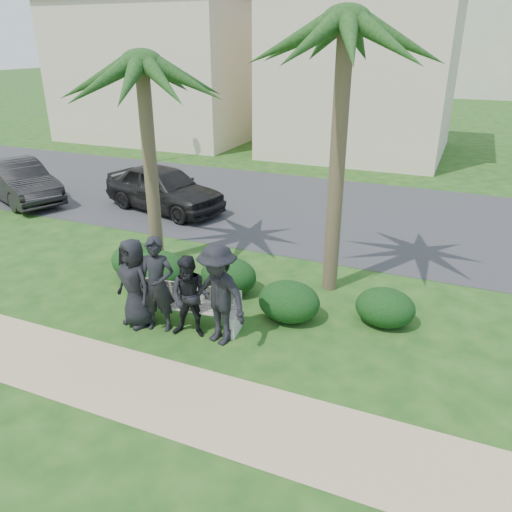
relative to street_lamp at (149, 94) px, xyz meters
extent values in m
plane|color=#164213|center=(9.00, -12.00, -2.94)|extent=(160.00, 160.00, 0.00)
cube|color=tan|center=(9.00, -13.80, -2.94)|extent=(30.00, 1.60, 0.01)
cube|color=#2D2D30|center=(9.00, -4.00, -2.94)|extent=(160.00, 8.00, 0.01)
cube|color=beige|center=(-3.00, 6.00, 0.56)|extent=(10.00, 8.00, 7.00)
cube|color=beige|center=(8.00, 6.00, 0.56)|extent=(8.00, 8.00, 7.00)
cylinder|color=black|center=(0.00, 0.00, -0.94)|extent=(0.12, 0.12, 4.00)
sphere|color=white|center=(0.00, 0.00, 1.16)|extent=(0.36, 0.36, 0.36)
cube|color=#A49889|center=(8.60, -11.89, -2.53)|extent=(2.23, 0.76, 0.04)
cube|color=#A49889|center=(8.60, -11.67, -2.31)|extent=(2.17, 0.30, 0.25)
cube|color=beige|center=(7.59, -11.89, -2.74)|extent=(0.20, 0.51, 0.40)
cube|color=beige|center=(9.62, -11.89, -2.74)|extent=(0.20, 0.51, 0.40)
imported|color=black|center=(7.76, -12.19, -2.07)|extent=(0.99, 0.81, 1.75)
imported|color=black|center=(8.24, -12.16, -2.02)|extent=(0.76, 0.59, 1.85)
imported|color=black|center=(8.92, -12.14, -2.15)|extent=(0.88, 0.75, 1.58)
imported|color=black|center=(9.48, -12.12, -1.99)|extent=(1.37, 1.01, 1.90)
ellipsoid|color=black|center=(6.50, -10.41, -2.53)|extent=(1.26, 1.04, 0.82)
ellipsoid|color=black|center=(7.31, -10.74, -2.50)|extent=(1.35, 1.11, 0.88)
ellipsoid|color=black|center=(8.78, -10.30, -2.54)|extent=(1.25, 1.03, 0.82)
ellipsoid|color=black|center=(10.37, -10.86, -2.54)|extent=(1.23, 1.01, 0.80)
ellipsoid|color=black|center=(12.14, -10.32, -2.57)|extent=(1.14, 0.94, 0.74)
cylinder|color=brown|center=(6.40, -9.46, -0.62)|extent=(0.32, 0.32, 4.65)
cylinder|color=brown|center=(10.75, -9.24, -0.23)|extent=(0.32, 0.32, 5.42)
imported|color=black|center=(4.36, -5.91, -2.22)|extent=(4.52, 2.64, 1.44)
imported|color=black|center=(-0.72, -6.98, -2.25)|extent=(4.42, 2.98, 1.38)
camera|label=1|loc=(13.15, -19.02, 2.11)|focal=35.00mm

